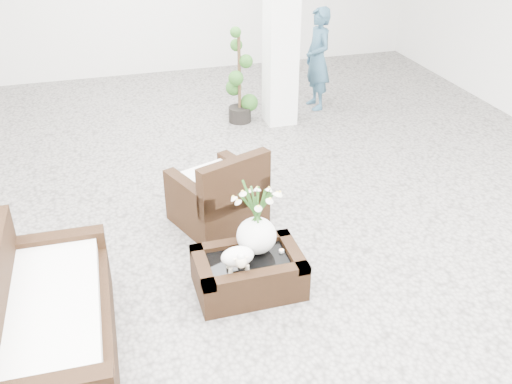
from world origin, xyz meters
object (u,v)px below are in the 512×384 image
object	(u,v)px
loveseat	(51,314)
topiary	(239,76)
coffee_table	(249,274)
armchair	(217,186)

from	to	relation	value
loveseat	topiary	distance (m)	4.71
coffee_table	loveseat	world-z (taller)	loveseat
coffee_table	topiary	bearing A→B (deg)	76.13
coffee_table	loveseat	size ratio (longest dim) A/B	0.53
coffee_table	armchair	size ratio (longest dim) A/B	1.08
loveseat	topiary	xyz separation A→B (m)	(2.45, 4.02, 0.21)
coffee_table	topiary	distance (m)	3.75
armchair	loveseat	xyz separation A→B (m)	(-1.55, -1.54, 0.04)
armchair	loveseat	bearing A→B (deg)	23.61
coffee_table	loveseat	distance (m)	1.64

